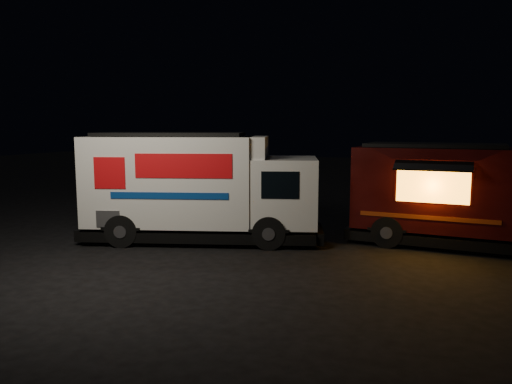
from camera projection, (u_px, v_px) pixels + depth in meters
name	position (u px, v px, depth m)	size (l,w,h in m)	color
ground	(219.00, 250.00, 13.36)	(80.00, 80.00, 0.00)	black
white_truck	(203.00, 187.00, 14.42)	(6.88, 2.35, 3.12)	silver
red_truck	(463.00, 196.00, 13.65)	(6.07, 2.23, 2.83)	#390B0A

